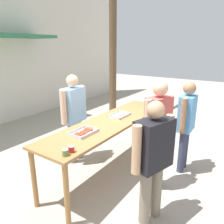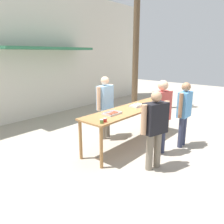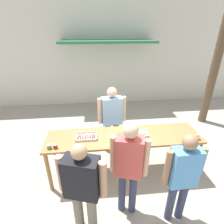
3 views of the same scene
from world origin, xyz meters
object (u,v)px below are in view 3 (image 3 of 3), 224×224
at_px(person_customer_waiting_in_line, 129,163).
at_px(person_customer_holding_hotdog, 82,185).
at_px(beer_cup, 198,137).
at_px(condiment_jar_ketchup, 55,146).
at_px(food_tray_buns, 137,133).
at_px(condiment_jar_mustard, 49,147).
at_px(person_customer_with_cup, 183,174).
at_px(food_tray_sausages, 87,137).
at_px(person_server_behind_table, 112,116).

bearing_deg(person_customer_waiting_in_line, person_customer_holding_hotdog, 34.84).
relative_size(beer_cup, person_customer_holding_hotdog, 0.07).
bearing_deg(condiment_jar_ketchup, food_tray_buns, 10.21).
bearing_deg(person_customer_waiting_in_line, food_tray_buns, -94.99).
height_order(condiment_jar_mustard, person_customer_holding_hotdog, person_customer_holding_hotdog).
distance_m(person_customer_holding_hotdog, person_customer_with_cup, 1.41).
bearing_deg(condiment_jar_mustard, food_tray_sausages, 23.45).
height_order(person_customer_holding_hotdog, person_customer_with_cup, person_customer_with_cup).
bearing_deg(food_tray_buns, food_tray_sausages, -179.91).
bearing_deg(person_customer_holding_hotdog, beer_cup, -141.56).
relative_size(condiment_jar_mustard, person_server_behind_table, 0.05).
bearing_deg(person_customer_holding_hotdog, condiment_jar_ketchup, -42.47).
height_order(food_tray_buns, person_customer_waiting_in_line, person_customer_waiting_in_line).
relative_size(food_tray_sausages, person_customer_with_cup, 0.25).
relative_size(food_tray_buns, person_customer_with_cup, 0.24).
xyz_separation_m(condiment_jar_mustard, beer_cup, (2.70, 0.00, 0.02)).
bearing_deg(person_server_behind_table, person_customer_holding_hotdog, -114.34).
xyz_separation_m(person_server_behind_table, person_customer_waiting_in_line, (0.08, -1.61, 0.03)).
height_order(condiment_jar_mustard, person_customer_waiting_in_line, person_customer_waiting_in_line).
relative_size(condiment_jar_mustard, person_customer_waiting_in_line, 0.05).
height_order(food_tray_buns, condiment_jar_ketchup, condiment_jar_ketchup).
relative_size(condiment_jar_ketchup, person_server_behind_table, 0.05).
height_order(condiment_jar_mustard, condiment_jar_ketchup, same).
xyz_separation_m(condiment_jar_ketchup, person_server_behind_table, (1.10, 1.00, 0.03)).
relative_size(person_server_behind_table, person_customer_holding_hotdog, 1.06).
xyz_separation_m(condiment_jar_mustard, person_server_behind_table, (1.20, 1.00, 0.03)).
bearing_deg(condiment_jar_mustard, food_tray_buns, 9.72).
xyz_separation_m(food_tray_buns, person_server_behind_table, (-0.42, 0.72, 0.04)).
relative_size(food_tray_buns, beer_cup, 3.49).
height_order(food_tray_sausages, condiment_jar_mustard, condiment_jar_mustard).
bearing_deg(beer_cup, person_customer_holding_hotdog, -158.25).
height_order(food_tray_buns, beer_cup, beer_cup).
distance_m(condiment_jar_ketchup, person_customer_waiting_in_line, 1.33).
bearing_deg(person_customer_holding_hotdog, food_tray_sausages, -74.95).
relative_size(food_tray_sausages, condiment_jar_mustard, 4.99).
distance_m(food_tray_sausages, person_customer_holding_hotdog, 1.11).
xyz_separation_m(food_tray_buns, person_customer_with_cup, (0.39, -1.10, 0.01)).
xyz_separation_m(food_tray_sausages, person_customer_waiting_in_line, (0.64, -0.89, 0.08)).
height_order(food_tray_sausages, person_customer_with_cup, person_customer_with_cup).
relative_size(condiment_jar_ketchup, beer_cup, 0.72).
xyz_separation_m(person_customer_holding_hotdog, person_customer_waiting_in_line, (0.67, 0.23, 0.10)).
relative_size(beer_cup, person_customer_with_cup, 0.07).
relative_size(food_tray_sausages, beer_cup, 3.58).
bearing_deg(person_customer_with_cup, condiment_jar_ketchup, -24.85).
distance_m(person_server_behind_table, person_customer_with_cup, 2.00).
distance_m(person_customer_holding_hotdog, person_customer_waiting_in_line, 0.72).
relative_size(condiment_jar_mustard, beer_cup, 0.72).
bearing_deg(condiment_jar_ketchup, person_customer_holding_hotdog, -59.16).
height_order(beer_cup, person_server_behind_table, person_server_behind_table).
bearing_deg(person_customer_waiting_in_line, food_tray_sausages, -37.92).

